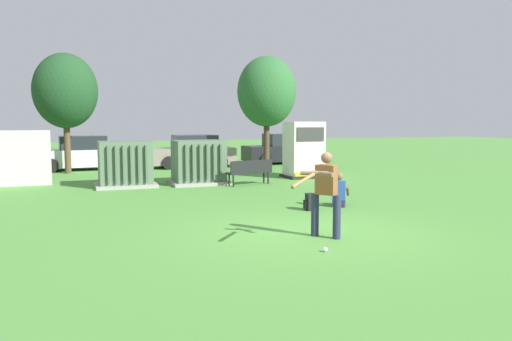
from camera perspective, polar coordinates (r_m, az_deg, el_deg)
name	(u,v)px	position (r m, az deg, el deg)	size (l,w,h in m)	color
ground_plane	(311,233)	(10.82, 6.20, -7.04)	(96.00, 96.00, 0.00)	#51933D
transformer_west	(125,165)	(18.68, -14.48, 0.65)	(2.10, 1.70, 1.62)	#9E9B93
transformer_mid_west	(199,163)	(18.95, -6.46, 0.87)	(2.10, 1.70, 1.62)	#9E9B93
generator_enclosure	(304,150)	(21.03, 5.38, 2.31)	(1.60, 1.40, 2.30)	#262626
park_bench	(250,170)	(18.52, -0.66, 0.00)	(1.84, 0.83, 0.92)	black
batter	(325,190)	(10.28, 7.75, -2.20)	(1.41, 1.21, 1.74)	#282D4C
sports_ball	(325,249)	(9.37, 7.77, -8.78)	(0.09, 0.09, 0.09)	white
seated_spectator	(339,193)	(14.18, 9.31, -2.49)	(0.68, 0.78, 0.96)	#282D4C
backpack	(310,202)	(13.50, 6.06, -3.55)	(0.30, 0.34, 0.44)	black
tree_left	(65,91)	(24.05, -20.62, 8.34)	(2.77, 2.77, 5.29)	brown
tree_center_left	(267,92)	(24.67, 1.21, 8.82)	(2.83, 2.83, 5.41)	#4C3828
parked_car_left_of_center	(81,154)	(25.51, -19.10, 1.75)	(4.28, 2.09, 1.62)	silver
parked_car_right_of_center	(193,152)	(25.69, -7.14, 2.05)	(4.24, 1.99, 1.62)	gray
parked_car_rightmost	(283,150)	(27.67, 3.06, 2.35)	(4.21, 1.93, 1.62)	black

